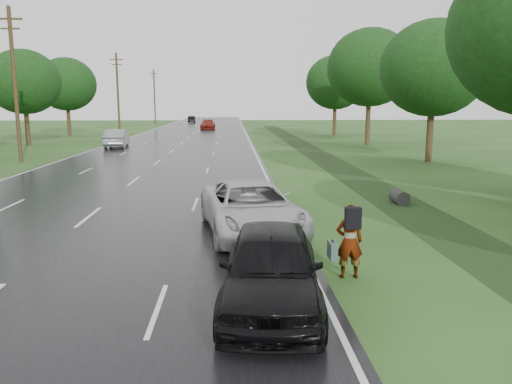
{
  "coord_description": "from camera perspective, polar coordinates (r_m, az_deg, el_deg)",
  "views": [
    {
      "loc": [
        4.94,
        -8.97,
        3.88
      ],
      "look_at": [
        5.64,
        5.5,
        1.3
      ],
      "focal_mm": 35.0,
      "sensor_mm": 36.0,
      "label": 1
    }
  ],
  "objects": [
    {
      "name": "center_line",
      "position": [
        54.33,
        -8.02,
        5.95
      ],
      "size": [
        0.12,
        180.0,
        0.01
      ],
      "primitive_type": "cube",
      "color": "silver",
      "rests_on": "road"
    },
    {
      "name": "tree_west_d",
      "position": [
        51.68,
        -25.02,
        11.33
      ],
      "size": [
        6.6,
        6.6,
        8.8
      ],
      "color": "#392917",
      "rests_on": "ground"
    },
    {
      "name": "utility_pole_mid",
      "position": [
        36.81,
        -25.87,
        11.16
      ],
      "size": [
        1.6,
        0.26,
        10.0
      ],
      "color": "#392917",
      "rests_on": "ground"
    },
    {
      "name": "silver_sedan",
      "position": [
        46.01,
        -15.64,
        5.93
      ],
      "size": [
        2.08,
        4.95,
        1.59
      ],
      "primitive_type": "imported",
      "rotation": [
        0.0,
        0.0,
        3.22
      ],
      "color": "gray",
      "rests_on": "road"
    },
    {
      "name": "far_car_red",
      "position": [
        75.55,
        -5.53,
        7.69
      ],
      "size": [
        2.16,
        5.07,
        1.46
      ],
      "primitive_type": "imported",
      "rotation": [
        0.0,
        0.0,
        -0.02
      ],
      "color": "maroon",
      "rests_on": "road"
    },
    {
      "name": "tree_east_c",
      "position": [
        35.61,
        19.65,
        13.16
      ],
      "size": [
        7.0,
        7.0,
        9.29
      ],
      "color": "#392917",
      "rests_on": "ground"
    },
    {
      "name": "tree_east_f",
      "position": [
        62.3,
        9.08,
        12.26
      ],
      "size": [
        7.2,
        7.2,
        9.62
      ],
      "color": "#392917",
      "rests_on": "ground"
    },
    {
      "name": "dark_sedan",
      "position": [
        9.54,
        1.75,
        -8.59
      ],
      "size": [
        2.25,
        4.74,
        1.57
      ],
      "primitive_type": "imported",
      "rotation": [
        0.0,
        0.0,
        -0.09
      ],
      "color": "black",
      "rests_on": "road"
    },
    {
      "name": "far_car_dark",
      "position": [
        102.88,
        -7.35,
        8.24
      ],
      "size": [
        1.55,
        4.07,
        1.32
      ],
      "primitive_type": "imported",
      "rotation": [
        0.0,
        0.0,
        3.18
      ],
      "color": "black",
      "rests_on": "road"
    },
    {
      "name": "pedestrian",
      "position": [
        11.35,
        10.53,
        -5.46
      ],
      "size": [
        0.75,
        0.67,
        1.68
      ],
      "rotation": [
        0.0,
        0.0,
        3.15
      ],
      "color": "#A5998C",
      "rests_on": "ground"
    },
    {
      "name": "road",
      "position": [
        54.33,
        -8.02,
        5.92
      ],
      "size": [
        14.0,
        180.0,
        0.04
      ],
      "primitive_type": "cube",
      "color": "black",
      "rests_on": "ground"
    },
    {
      "name": "edge_stripe_east",
      "position": [
        54.13,
        -0.84,
        6.03
      ],
      "size": [
        0.12,
        180.0,
        0.01
      ],
      "primitive_type": "cube",
      "color": "silver",
      "rests_on": "road"
    },
    {
      "name": "drainage_ditch",
      "position": [
        28.7,
        10.49,
        2.23
      ],
      "size": [
        2.2,
        120.0,
        0.56
      ],
      "color": "black",
      "rests_on": "ground"
    },
    {
      "name": "utility_pole_far",
      "position": [
        65.52,
        -15.51,
        10.89
      ],
      "size": [
        1.6,
        0.26,
        10.0
      ],
      "color": "#392917",
      "rests_on": "ground"
    },
    {
      "name": "utility_pole_distant",
      "position": [
        95.03,
        -11.52,
        10.69
      ],
      "size": [
        1.6,
        0.26,
        10.0
      ],
      "color": "#392917",
      "rests_on": "ground"
    },
    {
      "name": "edge_stripe_west",
      "position": [
        55.35,
        -15.03,
        5.78
      ],
      "size": [
        0.12,
        180.0,
        0.01
      ],
      "primitive_type": "cube",
      "color": "silver",
      "rests_on": "road"
    },
    {
      "name": "tree_east_d",
      "position": [
        48.81,
        12.89,
        13.69
      ],
      "size": [
        8.0,
        8.0,
        10.76
      ],
      "color": "#392917",
      "rests_on": "ground"
    },
    {
      "name": "white_pickup",
      "position": [
        14.72,
        -0.51,
        -1.92
      ],
      "size": [
        3.39,
        5.89,
        1.55
      ],
      "primitive_type": "imported",
      "rotation": [
        0.0,
        0.0,
        0.15
      ],
      "color": "#BCBCBC",
      "rests_on": "road"
    },
    {
      "name": "tree_west_f",
      "position": [
        65.07,
        -20.85,
        11.43
      ],
      "size": [
        7.0,
        7.0,
        9.29
      ],
      "color": "#392917",
      "rests_on": "ground"
    }
  ]
}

